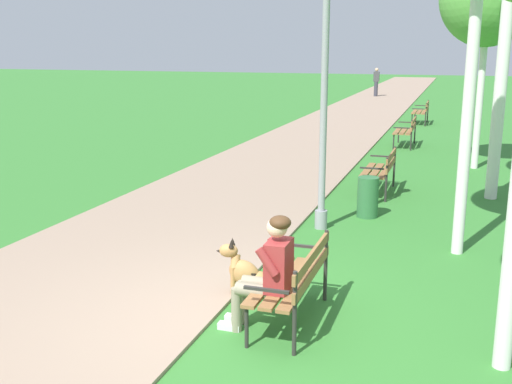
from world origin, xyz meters
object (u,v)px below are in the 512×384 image
(park_bench_mid, at_px, (381,168))
(park_bench_furthest, at_px, (422,110))
(person_seated_on_near_bench, at_px, (268,269))
(park_bench_near, at_px, (295,277))
(dog_shepherd, at_px, (249,276))
(pedestrian_distant, at_px, (376,82))
(park_bench_far, at_px, (407,129))
(lamp_post_near, at_px, (324,89))
(litter_bin, at_px, (368,197))

(park_bench_mid, distance_m, park_bench_furthest, 11.84)
(park_bench_furthest, bearing_deg, person_seated_on_near_bench, -91.05)
(park_bench_near, xyz_separation_m, park_bench_mid, (0.11, 6.28, 0.00))
(park_bench_furthest, height_order, dog_shepherd, park_bench_furthest)
(dog_shepherd, xyz_separation_m, pedestrian_distant, (-2.54, 29.79, 0.58))
(park_bench_mid, bearing_deg, park_bench_near, -90.99)
(person_seated_on_near_bench, bearing_deg, park_bench_mid, 87.25)
(park_bench_far, relative_size, pedestrian_distant, 0.91)
(park_bench_near, height_order, dog_shepherd, park_bench_near)
(person_seated_on_near_bench, distance_m, dog_shepherd, 1.01)
(park_bench_mid, xyz_separation_m, dog_shepherd, (-0.80, -5.78, -0.25))
(lamp_post_near, height_order, litter_bin, lamp_post_near)
(park_bench_near, relative_size, pedestrian_distant, 0.91)
(park_bench_near, distance_m, dog_shepherd, 0.89)
(lamp_post_near, distance_m, pedestrian_distant, 26.97)
(park_bench_mid, xyz_separation_m, person_seated_on_near_bench, (-0.32, -6.56, 0.17))
(dog_shepherd, bearing_deg, lamp_post_near, 86.25)
(park_bench_near, height_order, park_bench_furthest, same)
(park_bench_near, xyz_separation_m, park_bench_furthest, (0.13, 18.12, 0.00))
(park_bench_near, distance_m, litter_bin, 4.44)
(park_bench_furthest, height_order, litter_bin, park_bench_furthest)
(park_bench_near, height_order, park_bench_far, same)
(person_seated_on_near_bench, bearing_deg, park_bench_far, 88.75)
(park_bench_mid, distance_m, park_bench_far, 6.18)
(park_bench_far, distance_m, dog_shepherd, 11.98)
(park_bench_mid, relative_size, dog_shepherd, 1.81)
(park_bench_near, xyz_separation_m, person_seated_on_near_bench, (-0.21, -0.28, 0.17))
(litter_bin, height_order, pedestrian_distant, pedestrian_distant)
(park_bench_near, relative_size, park_bench_far, 1.00)
(lamp_post_near, height_order, pedestrian_distant, lamp_post_near)
(park_bench_mid, height_order, pedestrian_distant, pedestrian_distant)
(park_bench_far, distance_m, litter_bin, 8.03)
(lamp_post_near, bearing_deg, park_bench_furthest, 87.56)
(park_bench_near, distance_m, park_bench_mid, 6.28)
(park_bench_mid, distance_m, pedestrian_distant, 24.25)
(park_bench_far, height_order, lamp_post_near, lamp_post_near)
(pedestrian_distant, bearing_deg, litter_bin, -82.63)
(park_bench_far, bearing_deg, park_bench_mid, -89.65)
(person_seated_on_near_bench, distance_m, litter_bin, 4.73)
(park_bench_near, distance_m, person_seated_on_near_bench, 0.38)
(park_bench_furthest, bearing_deg, lamp_post_near, -92.44)
(park_bench_furthest, bearing_deg, pedestrian_distant, 105.43)
(park_bench_far, height_order, litter_bin, park_bench_far)
(park_bench_near, distance_m, lamp_post_near, 3.94)
(dog_shepherd, height_order, litter_bin, dog_shepherd)
(park_bench_mid, height_order, park_bench_far, same)
(person_seated_on_near_bench, xyz_separation_m, litter_bin, (0.32, 4.71, -0.33))
(park_bench_furthest, distance_m, person_seated_on_near_bench, 18.41)
(park_bench_furthest, distance_m, pedestrian_distant, 12.63)
(park_bench_near, height_order, park_bench_mid, same)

